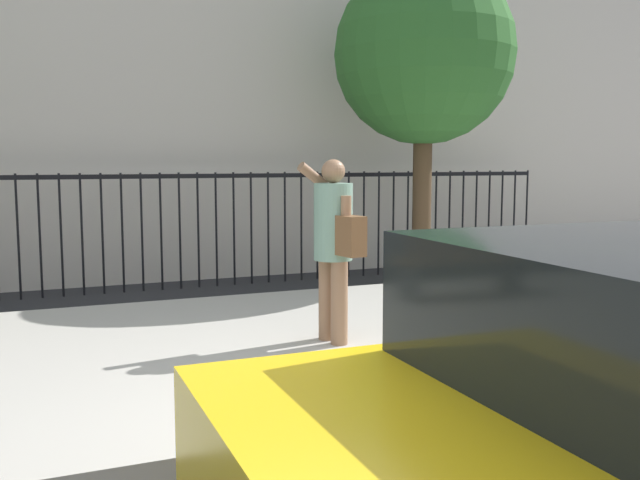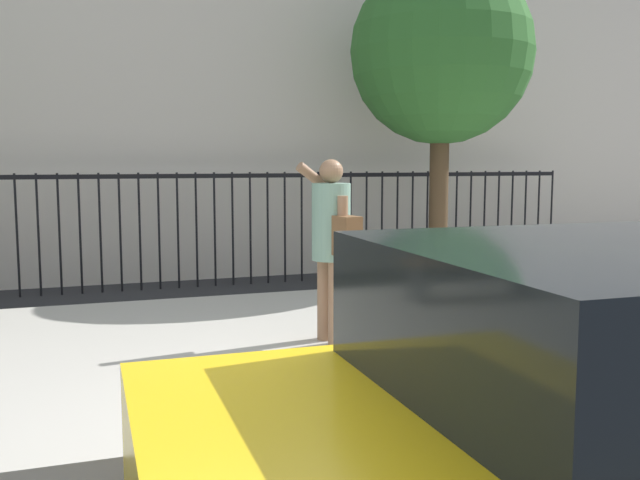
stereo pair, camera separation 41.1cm
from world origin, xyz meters
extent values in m
plane|color=#28282B|center=(0.00, 0.00, 0.00)|extent=(60.00, 60.00, 0.00)
cube|color=#B2ADA3|center=(0.00, 2.20, 0.07)|extent=(28.00, 4.40, 0.15)
cube|color=black|center=(0.00, 5.90, 1.55)|extent=(12.00, 0.04, 0.06)
cylinder|color=black|center=(-1.91, 5.90, 0.80)|extent=(0.03, 0.03, 1.60)
cylinder|color=black|center=(-1.66, 5.90, 0.80)|extent=(0.03, 0.03, 1.60)
cylinder|color=black|center=(-1.40, 5.90, 0.80)|extent=(0.03, 0.03, 1.60)
cylinder|color=black|center=(-1.15, 5.90, 0.80)|extent=(0.03, 0.03, 1.60)
cylinder|color=black|center=(-0.89, 5.90, 0.80)|extent=(0.03, 0.03, 1.60)
cylinder|color=black|center=(-0.64, 5.90, 0.80)|extent=(0.03, 0.03, 1.60)
cylinder|color=black|center=(-0.38, 5.90, 0.80)|extent=(0.03, 0.03, 1.60)
cylinder|color=black|center=(-0.13, 5.90, 0.80)|extent=(0.03, 0.03, 1.60)
cylinder|color=black|center=(0.13, 5.90, 0.80)|extent=(0.03, 0.03, 1.60)
cylinder|color=black|center=(0.38, 5.90, 0.80)|extent=(0.03, 0.03, 1.60)
cylinder|color=black|center=(0.64, 5.90, 0.80)|extent=(0.03, 0.03, 1.60)
cylinder|color=black|center=(0.89, 5.90, 0.80)|extent=(0.03, 0.03, 1.60)
cylinder|color=black|center=(1.15, 5.90, 0.80)|extent=(0.03, 0.03, 1.60)
cylinder|color=black|center=(1.40, 5.90, 0.80)|extent=(0.03, 0.03, 1.60)
cylinder|color=black|center=(1.66, 5.90, 0.80)|extent=(0.03, 0.03, 1.60)
cylinder|color=black|center=(1.91, 5.90, 0.80)|extent=(0.03, 0.03, 1.60)
cylinder|color=black|center=(2.17, 5.90, 0.80)|extent=(0.03, 0.03, 1.60)
cylinder|color=black|center=(2.43, 5.90, 0.80)|extent=(0.03, 0.03, 1.60)
cylinder|color=black|center=(2.68, 5.90, 0.80)|extent=(0.03, 0.03, 1.60)
cylinder|color=black|center=(2.94, 5.90, 0.80)|extent=(0.03, 0.03, 1.60)
cylinder|color=black|center=(3.19, 5.90, 0.80)|extent=(0.03, 0.03, 1.60)
cylinder|color=black|center=(3.45, 5.90, 0.80)|extent=(0.03, 0.03, 1.60)
cylinder|color=black|center=(3.70, 5.90, 0.80)|extent=(0.03, 0.03, 1.60)
cylinder|color=black|center=(3.96, 5.90, 0.80)|extent=(0.03, 0.03, 1.60)
cylinder|color=black|center=(4.21, 5.90, 0.80)|extent=(0.03, 0.03, 1.60)
cylinder|color=black|center=(4.47, 5.90, 0.80)|extent=(0.03, 0.03, 1.60)
cylinder|color=black|center=(4.72, 5.90, 0.80)|extent=(0.03, 0.03, 1.60)
cylinder|color=black|center=(4.98, 5.90, 0.80)|extent=(0.03, 0.03, 1.60)
cylinder|color=black|center=(5.23, 5.90, 0.80)|extent=(0.03, 0.03, 1.60)
cylinder|color=black|center=(5.49, 5.90, 0.80)|extent=(0.03, 0.03, 1.60)
cylinder|color=black|center=(5.74, 5.90, 0.80)|extent=(0.03, 0.03, 1.60)
cylinder|color=black|center=(6.00, 5.90, 0.80)|extent=(0.03, 0.03, 1.60)
cylinder|color=#936B4C|center=(0.67, 2.03, 0.52)|extent=(0.15, 0.15, 0.74)
cylinder|color=#936B4C|center=(0.70, 1.83, 0.52)|extent=(0.15, 0.15, 0.74)
cylinder|color=gray|center=(0.68, 1.93, 1.22)|extent=(0.39, 0.39, 0.67)
sphere|color=#936B4C|center=(0.68, 1.93, 1.66)|extent=(0.21, 0.21, 0.21)
cylinder|color=#936B4C|center=(0.65, 2.13, 1.56)|extent=(0.48, 0.17, 0.37)
cylinder|color=#936B4C|center=(0.72, 1.73, 1.20)|extent=(0.09, 0.09, 0.51)
cube|color=black|center=(0.72, 2.09, 1.64)|extent=(0.02, 0.07, 0.15)
cube|color=brown|center=(0.73, 1.67, 1.12)|extent=(0.20, 0.30, 0.34)
cylinder|color=#4C3823|center=(3.32, 4.85, 1.27)|extent=(0.26, 0.26, 2.54)
sphere|color=#2D6628|center=(3.32, 4.85, 3.22)|extent=(2.49, 2.49, 2.49)
camera|label=1|loc=(-1.77, -3.66, 1.75)|focal=39.30mm
camera|label=2|loc=(-1.38, -3.80, 1.75)|focal=39.30mm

